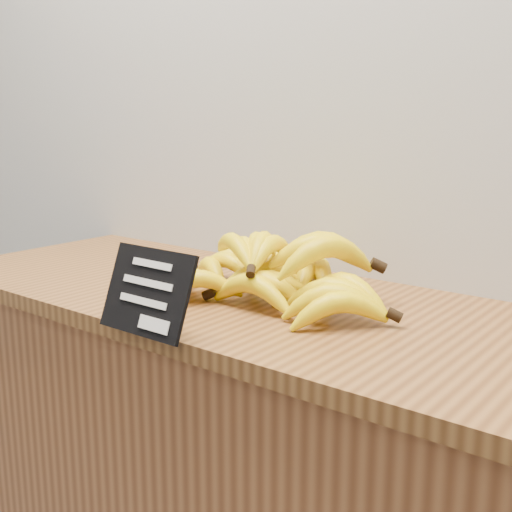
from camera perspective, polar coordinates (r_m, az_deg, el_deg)
The scene contains 3 objects.
counter_top at distance 1.19m, azimuth 1.49°, elevation -4.56°, with size 1.51×0.54×0.03m, color brown.
chalkboard_sign at distance 1.00m, azimuth -9.66°, elevation -3.16°, with size 0.17×0.01×0.14m, color black.
banana_pile at distance 1.16m, azimuth 1.83°, elevation -1.57°, with size 0.50×0.36×0.13m.
Camera 1 is at (0.67, 1.84, 1.26)m, focal length 45.00 mm.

